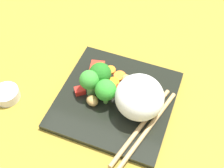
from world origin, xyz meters
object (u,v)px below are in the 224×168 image
square_plate (116,99)px  sauce_cup (7,94)px  broccoli_floret_0 (100,74)px  chopstick_pair (145,128)px  rice_mound (139,97)px  carrot_slice_5 (110,70)px

square_plate → sauce_cup: sauce_cup is taller
broccoli_floret_0 → chopstick_pair: bearing=-120.6°
rice_mound → broccoli_floret_0: 9.97cm
broccoli_floret_0 → carrot_slice_5: broccoli_floret_0 is taller
square_plate → carrot_slice_5: carrot_slice_5 is taller
square_plate → sauce_cup: bearing=108.0°
carrot_slice_5 → chopstick_pair: (-11.58, -11.40, 0.18)cm
carrot_slice_5 → chopstick_pair: bearing=-135.4°
rice_mound → carrot_slice_5: 12.35cm
broccoli_floret_0 → chopstick_pair: (-7.08, -11.97, -3.20)cm
square_plate → carrot_slice_5: (6.60, 3.70, 0.87)cm
broccoli_floret_0 → sauce_cup: broccoli_floret_0 is taller
broccoli_floret_0 → rice_mound: bearing=-108.4°
square_plate → carrot_slice_5: 7.62cm
broccoli_floret_0 → square_plate: bearing=-116.2°
square_plate → broccoli_floret_0: bearing=63.8°
square_plate → rice_mound: 7.10cm
rice_mound → broccoli_floret_0: bearing=71.6°
chopstick_pair → sauce_cup: size_ratio=3.81×
square_plate → broccoli_floret_0: 6.38cm
chopstick_pair → sauce_cup: same height
square_plate → sauce_cup: size_ratio=4.36×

